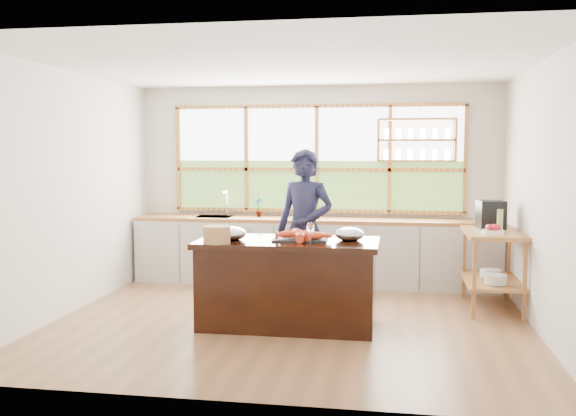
% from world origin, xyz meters
% --- Properties ---
extents(ground_plane, '(5.00, 5.00, 0.00)m').
position_xyz_m(ground_plane, '(0.00, 0.00, 0.00)').
color(ground_plane, '#935E3B').
extents(room_shell, '(5.02, 4.52, 2.71)m').
position_xyz_m(room_shell, '(0.02, 0.51, 1.75)').
color(room_shell, silver).
rests_on(room_shell, ground_plane).
extents(back_counter, '(4.90, 0.63, 0.90)m').
position_xyz_m(back_counter, '(-0.02, 1.94, 0.45)').
color(back_counter, beige).
rests_on(back_counter, ground_plane).
extents(right_shelf_unit, '(0.62, 1.10, 0.90)m').
position_xyz_m(right_shelf_unit, '(2.19, 0.89, 0.60)').
color(right_shelf_unit, '#A1672D').
rests_on(right_shelf_unit, ground_plane).
extents(island, '(1.85, 0.90, 0.90)m').
position_xyz_m(island, '(0.00, -0.20, 0.45)').
color(island, black).
rests_on(island, ground_plane).
extents(cook, '(0.76, 0.60, 1.83)m').
position_xyz_m(cook, '(0.07, 0.52, 0.92)').
color(cook, '#191934').
rests_on(cook, ground_plane).
extents(potted_plant, '(0.17, 0.14, 0.28)m').
position_xyz_m(potted_plant, '(-0.78, 2.00, 1.04)').
color(potted_plant, slate).
rests_on(potted_plant, back_counter).
extents(cutting_board, '(0.41, 0.31, 0.01)m').
position_xyz_m(cutting_board, '(-0.10, 1.94, 0.91)').
color(cutting_board, green).
rests_on(cutting_board, back_counter).
extents(espresso_machine, '(0.32, 0.34, 0.33)m').
position_xyz_m(espresso_machine, '(2.19, 1.14, 1.07)').
color(espresso_machine, black).
rests_on(espresso_machine, right_shelf_unit).
extents(wine_bottle, '(0.07, 0.07, 0.26)m').
position_xyz_m(wine_bottle, '(2.24, 0.79, 1.03)').
color(wine_bottle, '#94A84C').
rests_on(wine_bottle, right_shelf_unit).
extents(fruit_bowl, '(0.24, 0.24, 0.11)m').
position_xyz_m(fruit_bowl, '(2.14, 0.61, 0.94)').
color(fruit_bowl, white).
rests_on(fruit_bowl, right_shelf_unit).
extents(slate_board, '(0.57, 0.43, 0.02)m').
position_xyz_m(slate_board, '(0.13, -0.17, 0.91)').
color(slate_board, black).
rests_on(slate_board, island).
extents(lobster_pile, '(0.52, 0.48, 0.08)m').
position_xyz_m(lobster_pile, '(0.15, -0.20, 0.96)').
color(lobster_pile, red).
rests_on(lobster_pile, slate_board).
extents(mixing_bowl_left, '(0.30, 0.30, 0.15)m').
position_xyz_m(mixing_bowl_left, '(-0.58, -0.28, 0.96)').
color(mixing_bowl_left, '#ADAFB4').
rests_on(mixing_bowl_left, island).
extents(mixing_bowl_right, '(0.30, 0.30, 0.14)m').
position_xyz_m(mixing_bowl_right, '(0.63, -0.12, 0.96)').
color(mixing_bowl_right, '#ADAFB4').
rests_on(mixing_bowl_right, island).
extents(wine_glass, '(0.08, 0.08, 0.22)m').
position_xyz_m(wine_glass, '(0.28, -0.52, 1.06)').
color(wine_glass, white).
rests_on(wine_glass, island).
extents(wicker_basket, '(0.27, 0.27, 0.17)m').
position_xyz_m(wicker_basket, '(-0.66, -0.54, 0.99)').
color(wicker_basket, '#A8854B').
rests_on(wicker_basket, island).
extents(parchment_roll, '(0.18, 0.31, 0.08)m').
position_xyz_m(parchment_roll, '(-0.74, 0.06, 0.94)').
color(parchment_roll, white).
rests_on(parchment_roll, island).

